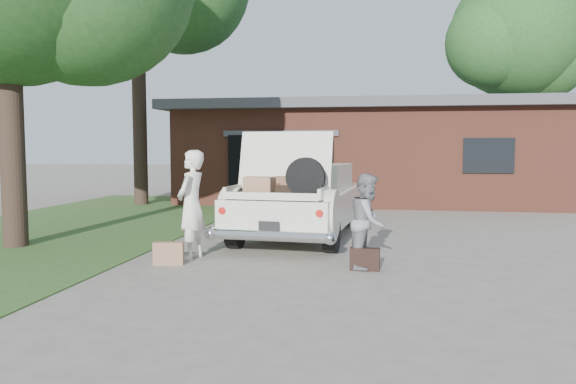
# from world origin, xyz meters

# --- Properties ---
(ground) EXTENTS (90.00, 90.00, 0.00)m
(ground) POSITION_xyz_m (0.00, 0.00, 0.00)
(ground) COLOR gray
(ground) RESTS_ON ground
(grass_strip) EXTENTS (6.00, 16.00, 0.02)m
(grass_strip) POSITION_xyz_m (-5.50, 3.00, 0.01)
(grass_strip) COLOR #2D4C1E
(grass_strip) RESTS_ON ground
(house) EXTENTS (12.80, 7.80, 3.30)m
(house) POSITION_xyz_m (0.98, 11.47, 1.67)
(house) COLOR brown
(house) RESTS_ON ground
(tree_right) EXTENTS (5.85, 5.09, 8.89)m
(tree_right) POSITION_xyz_m (6.75, 15.24, 6.07)
(tree_right) COLOR #38281E
(tree_right) RESTS_ON ground
(sedan) EXTENTS (2.40, 5.35, 2.13)m
(sedan) POSITION_xyz_m (-0.06, 2.80, 0.77)
(sedan) COLOR beige
(sedan) RESTS_ON ground
(woman_left) EXTENTS (0.50, 0.70, 1.81)m
(woman_left) POSITION_xyz_m (-1.53, 0.13, 0.90)
(woman_left) COLOR silver
(woman_left) RESTS_ON ground
(woman_right) EXTENTS (0.68, 0.80, 1.45)m
(woman_right) POSITION_xyz_m (1.36, -0.08, 0.73)
(woman_right) COLOR gray
(woman_right) RESTS_ON ground
(suitcase_left) EXTENTS (0.49, 0.24, 0.36)m
(suitcase_left) POSITION_xyz_m (-1.75, -0.36, 0.18)
(suitcase_left) COLOR #976C4D
(suitcase_left) RESTS_ON ground
(suitcase_right) EXTENTS (0.45, 0.17, 0.34)m
(suitcase_right) POSITION_xyz_m (1.32, -0.25, 0.17)
(suitcase_right) COLOR black
(suitcase_right) RESTS_ON ground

